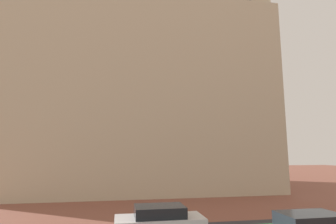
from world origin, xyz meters
name	(u,v)px	position (x,y,z in m)	size (l,w,h in m)	color
landmark_building	(144,89)	(0.38, 27.23, 11.23)	(26.67, 15.88, 37.14)	beige
car_white	(159,221)	(-0.35, 9.78, 0.67)	(4.16, 2.03, 1.38)	silver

